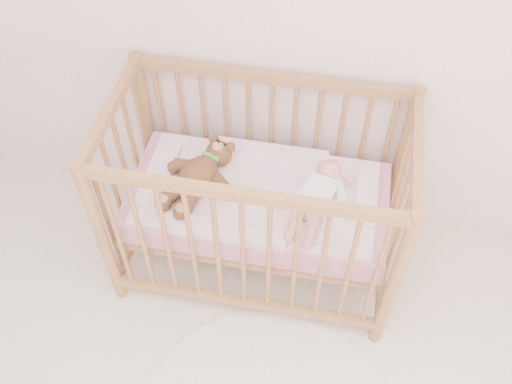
# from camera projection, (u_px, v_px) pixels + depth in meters

# --- Properties ---
(crib) EXTENTS (1.36, 0.76, 1.00)m
(crib) POSITION_uv_depth(u_px,v_px,m) (258.00, 200.00, 2.72)
(crib) COLOR #B07D4B
(crib) RESTS_ON floor
(mattress) EXTENTS (1.22, 0.62, 0.13)m
(mattress) POSITION_uv_depth(u_px,v_px,m) (258.00, 202.00, 2.73)
(mattress) COLOR #CB7F90
(mattress) RESTS_ON crib
(blanket) EXTENTS (1.10, 0.58, 0.06)m
(blanket) POSITION_uv_depth(u_px,v_px,m) (258.00, 192.00, 2.67)
(blanket) COLOR #E69EBA
(blanket) RESTS_ON mattress
(baby) EXTENTS (0.36, 0.56, 0.13)m
(baby) POSITION_uv_depth(u_px,v_px,m) (318.00, 194.00, 2.57)
(baby) COLOR white
(baby) RESTS_ON blanket
(teddy_bear) EXTENTS (0.51, 0.60, 0.14)m
(teddy_bear) POSITION_uv_depth(u_px,v_px,m) (198.00, 175.00, 2.63)
(teddy_bear) COLOR brown
(teddy_bear) RESTS_ON blanket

